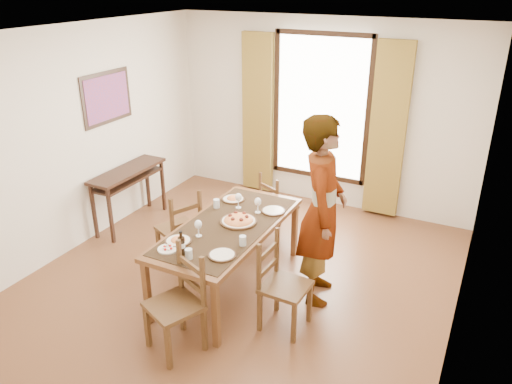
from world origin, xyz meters
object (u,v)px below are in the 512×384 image
at_px(console_table, 128,178).
at_px(man, 322,211).
at_px(pasta_platter, 239,218).
at_px(dining_table, 228,230).

height_order(console_table, man, man).
xyz_separation_m(console_table, pasta_platter, (2.03, -0.61, 0.12)).
height_order(man, pasta_platter, man).
bearing_deg(console_table, pasta_platter, -16.64).
bearing_deg(man, console_table, 66.64).
bearing_deg(pasta_platter, dining_table, -125.79).
bearing_deg(pasta_platter, console_table, 163.36).
xyz_separation_m(dining_table, man, (0.94, 0.29, 0.31)).
relative_size(console_table, man, 0.60).
bearing_deg(dining_table, console_table, 160.08).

